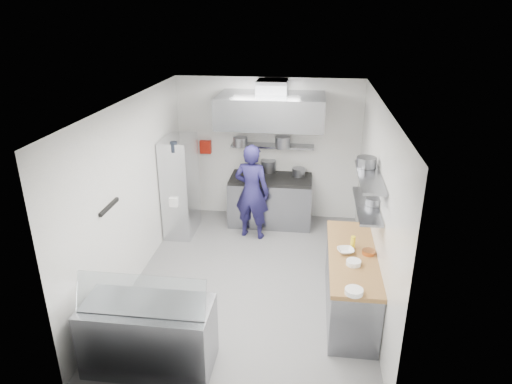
# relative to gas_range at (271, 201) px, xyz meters

# --- Properties ---
(floor) EXTENTS (5.00, 5.00, 0.00)m
(floor) POSITION_rel_gas_range_xyz_m (-0.10, -2.10, -0.45)
(floor) COLOR slate
(floor) RESTS_ON ground
(ceiling) EXTENTS (5.00, 5.00, 0.00)m
(ceiling) POSITION_rel_gas_range_xyz_m (-0.10, -2.10, 2.35)
(ceiling) COLOR silver
(ceiling) RESTS_ON wall_back
(wall_back) EXTENTS (3.60, 2.80, 0.02)m
(wall_back) POSITION_rel_gas_range_xyz_m (-0.10, 0.40, 0.95)
(wall_back) COLOR white
(wall_back) RESTS_ON floor
(wall_front) EXTENTS (3.60, 2.80, 0.02)m
(wall_front) POSITION_rel_gas_range_xyz_m (-0.10, -4.60, 0.95)
(wall_front) COLOR white
(wall_front) RESTS_ON floor
(wall_left) EXTENTS (2.80, 5.00, 0.02)m
(wall_left) POSITION_rel_gas_range_xyz_m (-1.90, -2.10, 0.95)
(wall_left) COLOR white
(wall_left) RESTS_ON floor
(wall_right) EXTENTS (2.80, 5.00, 0.02)m
(wall_right) POSITION_rel_gas_range_xyz_m (1.70, -2.10, 0.95)
(wall_right) COLOR white
(wall_right) RESTS_ON floor
(gas_range) EXTENTS (1.60, 0.80, 0.90)m
(gas_range) POSITION_rel_gas_range_xyz_m (0.00, 0.00, 0.00)
(gas_range) COLOR gray
(gas_range) RESTS_ON floor
(cooktop) EXTENTS (1.57, 0.78, 0.06)m
(cooktop) POSITION_rel_gas_range_xyz_m (0.00, 0.00, 0.48)
(cooktop) COLOR black
(cooktop) RESTS_ON gas_range
(stock_pot_left) EXTENTS (0.28, 0.28, 0.20)m
(stock_pot_left) POSITION_rel_gas_range_xyz_m (-0.35, 0.10, 0.61)
(stock_pot_left) COLOR slate
(stock_pot_left) RESTS_ON cooktop
(stock_pot_mid) EXTENTS (0.31, 0.31, 0.24)m
(stock_pot_mid) POSITION_rel_gas_range_xyz_m (-0.08, 0.31, 0.63)
(stock_pot_mid) COLOR slate
(stock_pot_mid) RESTS_ON cooktop
(stock_pot_right) EXTENTS (0.26, 0.26, 0.16)m
(stock_pot_right) POSITION_rel_gas_range_xyz_m (0.53, 0.14, 0.59)
(stock_pot_right) COLOR slate
(stock_pot_right) RESTS_ON cooktop
(over_range_shelf) EXTENTS (1.60, 0.30, 0.04)m
(over_range_shelf) POSITION_rel_gas_range_xyz_m (0.00, 0.24, 1.07)
(over_range_shelf) COLOR gray
(over_range_shelf) RESTS_ON wall_back
(shelf_pot_a) EXTENTS (0.27, 0.27, 0.18)m
(shelf_pot_a) POSITION_rel_gas_range_xyz_m (-0.60, 0.07, 1.18)
(shelf_pot_a) COLOR slate
(shelf_pot_a) RESTS_ON over_range_shelf
(shelf_pot_b) EXTENTS (0.29, 0.29, 0.22)m
(shelf_pot_b) POSITION_rel_gas_range_xyz_m (0.20, 0.06, 1.20)
(shelf_pot_b) COLOR slate
(shelf_pot_b) RESTS_ON over_range_shelf
(extractor_hood) EXTENTS (1.90, 1.15, 0.55)m
(extractor_hood) POSITION_rel_gas_range_xyz_m (0.00, -0.18, 1.85)
(extractor_hood) COLOR gray
(extractor_hood) RESTS_ON wall_back
(hood_duct) EXTENTS (0.55, 0.55, 0.24)m
(hood_duct) POSITION_rel_gas_range_xyz_m (0.00, 0.05, 2.23)
(hood_duct) COLOR slate
(hood_duct) RESTS_ON extractor_hood
(red_firebox) EXTENTS (0.22, 0.10, 0.26)m
(red_firebox) POSITION_rel_gas_range_xyz_m (-1.35, 0.34, 0.97)
(red_firebox) COLOR #AA1A0D
(red_firebox) RESTS_ON wall_back
(chef) EXTENTS (0.73, 0.56, 1.79)m
(chef) POSITION_rel_gas_range_xyz_m (-0.29, -0.63, 0.44)
(chef) COLOR #1B1746
(chef) RESTS_ON floor
(wire_rack) EXTENTS (0.50, 0.90, 1.85)m
(wire_rack) POSITION_rel_gas_range_xyz_m (-1.63, -0.59, 0.48)
(wire_rack) COLOR silver
(wire_rack) RESTS_ON floor
(rack_bin_a) EXTENTS (0.15, 0.18, 0.17)m
(rack_bin_a) POSITION_rel_gas_range_xyz_m (-1.63, -1.01, 0.35)
(rack_bin_a) COLOR white
(rack_bin_a) RESTS_ON wire_rack
(rack_bin_b) EXTENTS (0.13, 0.17, 0.15)m
(rack_bin_b) POSITION_rel_gas_range_xyz_m (-1.63, -0.76, 0.85)
(rack_bin_b) COLOR yellow
(rack_bin_b) RESTS_ON wire_rack
(rack_jar) EXTENTS (0.12, 0.12, 0.18)m
(rack_jar) POSITION_rel_gas_range_xyz_m (-1.58, -0.99, 1.35)
(rack_jar) COLOR black
(rack_jar) RESTS_ON wire_rack
(knife_strip) EXTENTS (0.04, 0.55, 0.05)m
(knife_strip) POSITION_rel_gas_range_xyz_m (-1.88, -3.00, 1.10)
(knife_strip) COLOR black
(knife_strip) RESTS_ON wall_left
(prep_counter_base) EXTENTS (0.62, 2.00, 0.84)m
(prep_counter_base) POSITION_rel_gas_range_xyz_m (1.38, -2.70, -0.03)
(prep_counter_base) COLOR gray
(prep_counter_base) RESTS_ON floor
(prep_counter_top) EXTENTS (0.65, 2.04, 0.06)m
(prep_counter_top) POSITION_rel_gas_range_xyz_m (1.38, -2.70, 0.42)
(prep_counter_top) COLOR olive
(prep_counter_top) RESTS_ON prep_counter_base
(plate_stack_a) EXTENTS (0.22, 0.22, 0.06)m
(plate_stack_a) POSITION_rel_gas_range_xyz_m (1.33, -3.64, 0.48)
(plate_stack_a) COLOR white
(plate_stack_a) RESTS_ON prep_counter_top
(plate_stack_b) EXTENTS (0.19, 0.19, 0.06)m
(plate_stack_b) POSITION_rel_gas_range_xyz_m (1.37, -2.98, 0.48)
(plate_stack_b) COLOR white
(plate_stack_b) RESTS_ON prep_counter_top
(copper_pan) EXTENTS (0.17, 0.17, 0.06)m
(copper_pan) POSITION_rel_gas_range_xyz_m (1.59, -2.68, 0.48)
(copper_pan) COLOR #D3773B
(copper_pan) RESTS_ON prep_counter_top
(squeeze_bottle) EXTENTS (0.07, 0.07, 0.18)m
(squeeze_bottle) POSITION_rel_gas_range_xyz_m (1.38, -2.54, 0.54)
(squeeze_bottle) COLOR yellow
(squeeze_bottle) RESTS_ON prep_counter_top
(mixing_bowl) EXTENTS (0.27, 0.27, 0.05)m
(mixing_bowl) POSITION_rel_gas_range_xyz_m (1.28, -2.67, 0.48)
(mixing_bowl) COLOR white
(mixing_bowl) RESTS_ON prep_counter_top
(wall_shelf_lower) EXTENTS (0.30, 1.30, 0.04)m
(wall_shelf_lower) POSITION_rel_gas_range_xyz_m (1.54, -2.40, 1.05)
(wall_shelf_lower) COLOR gray
(wall_shelf_lower) RESTS_ON wall_right
(wall_shelf_upper) EXTENTS (0.30, 1.30, 0.04)m
(wall_shelf_upper) POSITION_rel_gas_range_xyz_m (1.54, -2.40, 1.47)
(wall_shelf_upper) COLOR gray
(wall_shelf_upper) RESTS_ON wall_right
(shelf_pot_c) EXTENTS (0.23, 0.23, 0.10)m
(shelf_pot_c) POSITION_rel_gas_range_xyz_m (1.63, -2.41, 1.12)
(shelf_pot_c) COLOR slate
(shelf_pot_c) RESTS_ON wall_shelf_lower
(shelf_pot_d) EXTENTS (0.27, 0.27, 0.14)m
(shelf_pot_d) POSITION_rel_gas_range_xyz_m (1.52, -2.06, 1.56)
(shelf_pot_d) COLOR slate
(shelf_pot_d) RESTS_ON wall_shelf_upper
(display_case) EXTENTS (1.50, 0.70, 0.85)m
(display_case) POSITION_rel_gas_range_xyz_m (-1.03, -4.10, -0.03)
(display_case) COLOR gray
(display_case) RESTS_ON floor
(display_glass) EXTENTS (1.47, 0.19, 0.42)m
(display_glass) POSITION_rel_gas_range_xyz_m (-1.03, -4.22, 0.62)
(display_glass) COLOR silver
(display_glass) RESTS_ON display_case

